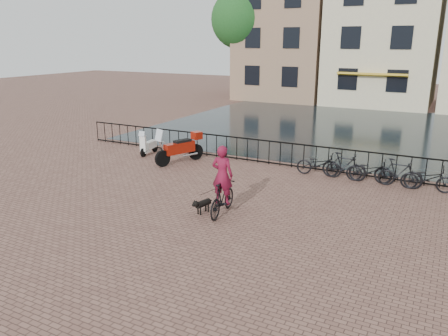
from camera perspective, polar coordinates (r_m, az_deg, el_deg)
The scene contains 15 objects.
ground at distance 11.58m, azimuth -7.02°, elevation -9.44°, with size 100.00×100.00×0.00m, color brown.
canal_water at distance 26.98m, azimuth 14.33°, elevation 5.12°, with size 20.00×20.00×0.00m, color black.
railing at distance 18.15m, azimuth 7.36°, elevation 1.82°, with size 20.00×0.05×1.02m.
canal_house_left at distance 40.85m, azimuth 8.76°, elevation 18.11°, with size 7.50×9.00×12.80m.
canal_house_mid at distance 38.91m, azimuth 20.41°, elevation 16.68°, with size 8.00×9.50×11.80m.
tree_far_left at distance 39.43m, azimuth 2.18°, elevation 18.82°, with size 5.04×5.04×9.27m.
cyclist at distance 12.83m, azimuth -0.22°, elevation -2.17°, with size 0.82×1.85×2.48m.
dog at distance 13.17m, azimuth -2.75°, elevation -4.90°, with size 0.42×0.77×0.49m.
motorcycle at distance 18.44m, azimuth -5.84°, elevation 3.07°, with size 1.33×2.29×1.61m.
scooter at distance 20.15m, azimuth -9.79°, elevation 3.46°, with size 0.52×1.33×1.20m.
parked_bike_0 at distance 17.09m, azimuth 12.30°, elevation 0.47°, with size 0.60×1.72×0.90m, color black.
parked_bike_1 at distance 16.86m, azimuth 15.41°, elevation 0.22°, with size 0.47×1.66×1.00m, color black.
parked_bike_2 at distance 16.72m, azimuth 18.56°, elevation -0.37°, with size 0.60×1.72×0.90m, color black.
parked_bike_3 at distance 16.60m, azimuth 21.80°, elevation -0.64°, with size 0.47×1.66×1.00m, color black.
parked_bike_4 at distance 16.56m, azimuth 25.03°, elevation -1.23°, with size 0.60×1.72×0.90m, color black.
Camera 1 is at (6.05, -8.51, 5.01)m, focal length 35.00 mm.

